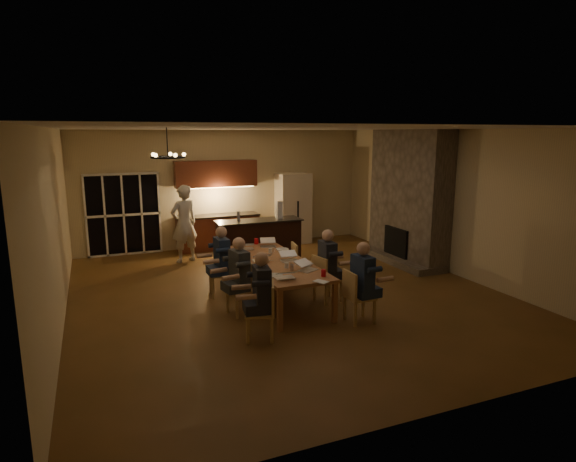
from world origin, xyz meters
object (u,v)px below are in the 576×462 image
at_px(bar_island, 259,242).
at_px(chair_left_far, 221,273).
at_px(can_cola, 244,243).
at_px(can_silver, 292,267).
at_px(laptop_a, 284,272).
at_px(chair_left_mid, 241,289).
at_px(bar_blender, 279,210).
at_px(plate_left, 275,275).
at_px(chair_right_far, 304,264).
at_px(mug_front, 287,265).
at_px(laptop_f, 268,242).
at_px(laptop_c, 261,255).
at_px(plate_near, 306,265).
at_px(redcup_far, 256,241).
at_px(standing_person, 184,224).
at_px(person_right_near, 362,283).
at_px(chair_left_near, 260,312).
at_px(mug_back, 242,250).
at_px(chair_right_near, 360,296).
at_px(chair_right_mid, 328,279).
at_px(person_left_mid, 240,276).
at_px(mug_mid, 270,251).
at_px(person_right_mid, 327,266).
at_px(redcup_mid, 246,254).
at_px(redcup_near, 324,273).
at_px(person_left_far, 222,262).
at_px(laptop_e, 246,244).
at_px(bar_bottle, 238,216).
at_px(plate_far, 282,249).
at_px(person_left_near, 262,296).
at_px(laptop_d, 290,255).
at_px(dining_table, 276,280).

bearing_deg(bar_island, chair_left_far, -126.14).
bearing_deg(can_cola, can_silver, -84.13).
bearing_deg(bar_island, laptop_a, -101.27).
xyz_separation_m(chair_left_mid, bar_blender, (1.90, 3.04, 0.85)).
distance_m(plate_left, bar_blender, 3.77).
xyz_separation_m(chair_right_far, mug_front, (-0.84, -1.13, 0.36)).
bearing_deg(can_cola, laptop_f, -34.90).
bearing_deg(laptop_c, plate_near, 141.43).
height_order(laptop_a, redcup_far, laptop_a).
bearing_deg(standing_person, chair_right_far, 106.12).
height_order(person_right_near, can_cola, person_right_near).
xyz_separation_m(chair_left_near, mug_back, (0.49, 2.49, 0.36)).
bearing_deg(chair_right_near, can_silver, 44.58).
xyz_separation_m(chair_right_mid, chair_right_far, (-0.00, 1.10, 0.00)).
distance_m(person_left_mid, mug_mid, 1.48).
relative_size(person_right_mid, redcup_far, 11.50).
distance_m(mug_front, redcup_mid, 1.09).
distance_m(laptop_c, redcup_near, 1.51).
relative_size(person_right_mid, mug_back, 13.80).
xyz_separation_m(chair_left_far, redcup_mid, (0.48, -0.15, 0.37)).
height_order(person_left_far, laptop_c, person_left_far).
xyz_separation_m(person_left_far, can_silver, (0.93, -1.26, 0.12)).
bearing_deg(can_cola, chair_right_mid, -61.64).
relative_size(chair_right_near, laptop_e, 2.78).
distance_m(person_left_far, bar_bottle, 2.24).
relative_size(redcup_near, plate_far, 0.44).
height_order(bar_island, redcup_far, bar_island).
height_order(chair_left_mid, bar_bottle, bar_bottle).
distance_m(plate_far, bar_bottle, 1.84).
distance_m(person_left_near, redcup_near, 1.30).
bearing_deg(standing_person, redcup_mid, 84.12).
xyz_separation_m(can_silver, can_cola, (-0.22, 2.13, 0.00)).
distance_m(laptop_d, mug_mid, 0.72).
height_order(chair_right_mid, person_left_mid, person_left_mid).
bearing_deg(person_left_far, chair_left_mid, 1.18).
relative_size(person_left_near, person_right_near, 1.00).
height_order(bar_island, laptop_e, bar_island).
height_order(chair_left_near, chair_left_mid, same).
bearing_deg(person_left_mid, chair_left_far, 172.77).
bearing_deg(plate_left, mug_mid, 72.60).
relative_size(laptop_f, mug_back, 3.20).
bearing_deg(person_left_far, laptop_e, 128.54).
height_order(chair_left_near, person_left_mid, person_left_mid).
distance_m(chair_right_far, redcup_near, 1.94).
bearing_deg(redcup_near, dining_table, 107.20).
distance_m(person_right_near, redcup_far, 3.20).
xyz_separation_m(bar_island, laptop_e, (-0.77, -1.41, 0.32)).
xyz_separation_m(chair_left_far, bar_blender, (1.98, 1.93, 0.85)).
relative_size(can_silver, bar_bottle, 0.50).
xyz_separation_m(laptop_e, mug_mid, (0.36, -0.52, -0.06)).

